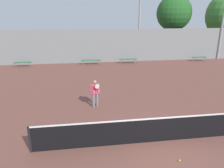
{
  "coord_description": "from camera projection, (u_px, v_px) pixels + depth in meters",
  "views": [
    {
      "loc": [
        -3.03,
        -7.57,
        5.08
      ],
      "look_at": [
        -1.14,
        5.19,
        0.91
      ],
      "focal_mm": 35.0,
      "sensor_mm": 36.0,
      "label": 1
    }
  ],
  "objects": [
    {
      "name": "ground_plane",
      "position": [
        157.0,
        141.0,
        9.11
      ],
      "size": [
        100.0,
        100.0,
        0.0
      ],
      "primitive_type": "plane",
      "color": "brown"
    },
    {
      "name": "tennis_net",
      "position": [
        158.0,
        130.0,
        8.94
      ],
      "size": [
        10.21,
        0.09,
        1.09
      ],
      "color": "black",
      "rests_on": "ground_plane"
    },
    {
      "name": "tennis_player",
      "position": [
        95.0,
        92.0,
        12.27
      ],
      "size": [
        0.57,
        0.5,
        1.57
      ],
      "rotation": [
        0.0,
        0.0,
        0.39
      ],
      "color": "slate",
      "rests_on": "ground_plane"
    },
    {
      "name": "bench_courtside_near",
      "position": [
        199.0,
        57.0,
        24.38
      ],
      "size": [
        1.67,
        0.4,
        0.47
      ],
      "color": "#28663D",
      "rests_on": "ground_plane"
    },
    {
      "name": "bench_courtside_far",
      "position": [
        23.0,
        63.0,
        21.74
      ],
      "size": [
        1.68,
        0.4,
        0.47
      ],
      "color": "#28663D",
      "rests_on": "ground_plane"
    },
    {
      "name": "bench_adjacent_court",
      "position": [
        91.0,
        61.0,
        22.69
      ],
      "size": [
        2.03,
        0.4,
        0.47
      ],
      "color": "#28663D",
      "rests_on": "ground_plane"
    },
    {
      "name": "bench_by_gate",
      "position": [
        128.0,
        59.0,
        23.25
      ],
      "size": [
        1.9,
        0.4,
        0.47
      ],
      "color": "#28663D",
      "rests_on": "ground_plane"
    },
    {
      "name": "tennis_ball",
      "position": [
        180.0,
        161.0,
        7.86
      ],
      "size": [
        0.07,
        0.07,
        0.07
      ],
      "color": "#D1E038",
      "rests_on": "ground_plane"
    },
    {
      "name": "back_fence",
      "position": [
        108.0,
        46.0,
        23.55
      ],
      "size": [
        32.2,
        0.06,
        3.53
      ],
      "color": "gray",
      "rests_on": "ground_plane"
    },
    {
      "name": "tree_green_tall",
      "position": [
        174.0,
        13.0,
        28.59
      ],
      "size": [
        4.53,
        4.53,
        7.42
      ],
      "color": "brown",
      "rests_on": "ground_plane"
    }
  ]
}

